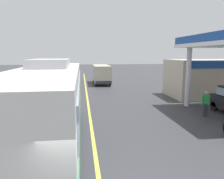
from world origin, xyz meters
The scene contains 7 objects.
ground centered at (0.00, 20.00, 0.00)m, with size 120.00×120.00×0.00m, color #38383D.
lane_divider_stripe centered at (0.00, 15.00, 0.00)m, with size 0.16×50.00×0.01m, color #D8CC4C.
coach_bus_main centered at (-1.84, 4.89, 1.72)m, with size 2.60×11.04×3.69m.
gas_station_roadside centered at (11.10, 12.73, 2.63)m, with size 9.10×11.95×5.10m.
minibus_opposing_lane centered at (2.13, 24.80, 1.47)m, with size 2.04×6.13×2.44m.
pedestrian_by_shop centered at (7.19, 8.36, 0.93)m, with size 0.55×0.22×1.66m.
car_trailing_behind_bus centered at (-1.95, 21.26, 1.01)m, with size 1.70×4.20×1.82m.
Camera 1 is at (-0.47, -4.15, 3.91)m, focal length 35.36 mm.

